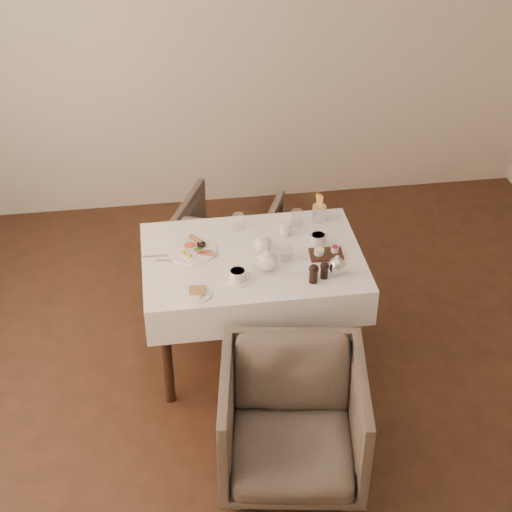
{
  "coord_description": "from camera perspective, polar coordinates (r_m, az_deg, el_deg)",
  "views": [
    {
      "loc": [
        -0.77,
        -3.1,
        3.38
      ],
      "look_at": [
        -0.25,
        0.49,
        0.82
      ],
      "focal_mm": 55.0,
      "sensor_mm": 36.0,
      "label": 1
    }
  ],
  "objects": [
    {
      "name": "condiment_board",
      "position": [
        4.57,
        5.1,
        0.2
      ],
      "size": [
        0.2,
        0.14,
        0.05
      ],
      "rotation": [
        0.0,
        0.0,
        -0.05
      ],
      "color": "black",
      "rests_on": "table"
    },
    {
      "name": "pepper_mill_right",
      "position": [
        4.37,
        4.99,
        -1.01
      ],
      "size": [
        0.05,
        0.05,
        0.11
      ],
      "primitive_type": null,
      "rotation": [
        0.0,
        0.0,
        0.01
      ],
      "color": "black",
      "rests_on": "table"
    },
    {
      "name": "silver_pot",
      "position": [
        4.4,
        5.9,
        -0.63
      ],
      "size": [
        0.13,
        0.11,
        0.13
      ],
      "primitive_type": null,
      "rotation": [
        0.0,
        0.0,
        0.14
      ],
      "color": "white",
      "rests_on": "table"
    },
    {
      "name": "armchair_near",
      "position": [
        4.15,
        2.66,
        -11.89
      ],
      "size": [
        0.84,
        0.86,
        0.69
      ],
      "primitive_type": "imported",
      "rotation": [
        0.0,
        0.0,
        -0.16
      ],
      "color": "#4A4136",
      "rests_on": "ground"
    },
    {
      "name": "teapot_centre",
      "position": [
        4.56,
        0.45,
        0.96
      ],
      "size": [
        0.17,
        0.15,
        0.12
      ],
      "primitive_type": null,
      "rotation": [
        0.0,
        0.0,
        0.3
      ],
      "color": "white",
      "rests_on": "table"
    },
    {
      "name": "teacup_near",
      "position": [
        4.34,
        -1.35,
        -1.47
      ],
      "size": [
        0.14,
        0.14,
        0.07
      ],
      "rotation": [
        0.0,
        0.0,
        -0.24
      ],
      "color": "white",
      "rests_on": "table"
    },
    {
      "name": "teapot_front",
      "position": [
        4.41,
        0.79,
        -0.28
      ],
      "size": [
        0.2,
        0.17,
        0.13
      ],
      "primitive_type": null,
      "rotation": [
        0.0,
        0.0,
        0.3
      ],
      "color": "white",
      "rests_on": "table"
    },
    {
      "name": "pepper_mill_left",
      "position": [
        4.33,
        4.21,
        -1.26
      ],
      "size": [
        0.06,
        0.06,
        0.12
      ],
      "primitive_type": null,
      "rotation": [
        0.0,
        0.0,
        -0.01
      ],
      "color": "black",
      "rests_on": "table"
    },
    {
      "name": "glass_left",
      "position": [
        4.77,
        -1.3,
        2.5
      ],
      "size": [
        0.09,
        0.09,
        0.1
      ],
      "primitive_type": "cylinder",
      "rotation": [
        0.0,
        0.0,
        -0.41
      ],
      "color": "silver",
      "rests_on": "table"
    },
    {
      "name": "cutlery_fork",
      "position": [
        4.59,
        -6.99,
        0.01
      ],
      "size": [
        0.2,
        0.02,
        0.0
      ],
      "primitive_type": "cube",
      "rotation": [
        0.0,
        0.0,
        1.55
      ],
      "color": "silver",
      "rests_on": "table"
    },
    {
      "name": "glass_right",
      "position": [
        4.81,
        3.0,
        2.78
      ],
      "size": [
        0.09,
        0.09,
        0.1
      ],
      "primitive_type": "cylinder",
      "rotation": [
        0.0,
        0.0,
        -0.43
      ],
      "color": "silver",
      "rests_on": "table"
    },
    {
      "name": "fries_cup",
      "position": [
        4.85,
        4.62,
        3.41
      ],
      "size": [
        0.09,
        0.09,
        0.18
      ],
      "rotation": [
        0.0,
        0.0,
        -0.28
      ],
      "color": "silver",
      "rests_on": "table"
    },
    {
      "name": "glass_mid",
      "position": [
        4.5,
        2.22,
        0.27
      ],
      "size": [
        0.07,
        0.07,
        0.1
      ],
      "primitive_type": "cylinder",
      "rotation": [
        0.0,
        0.0,
        0.03
      ],
      "color": "silver",
      "rests_on": "table"
    },
    {
      "name": "side_plate",
      "position": [
        4.27,
        -4.51,
        -2.74
      ],
      "size": [
        0.19,
        0.18,
        0.02
      ],
      "rotation": [
        0.0,
        0.0,
        -0.27
      ],
      "color": "white",
      "rests_on": "table"
    },
    {
      "name": "creamer",
      "position": [
        4.72,
        2.16,
        2.02
      ],
      "size": [
        0.09,
        0.09,
        0.08
      ],
      "primitive_type": "cylinder",
      "rotation": [
        0.0,
        0.0,
        0.37
      ],
      "color": "white",
      "rests_on": "table"
    },
    {
      "name": "breakfast_plate",
      "position": [
        4.61,
        -4.63,
        0.47
      ],
      "size": [
        0.29,
        0.29,
        0.04
      ],
      "rotation": [
        0.0,
        0.0,
        0.26
      ],
      "color": "white",
      "rests_on": "table"
    },
    {
      "name": "table",
      "position": [
        4.63,
        -0.26,
        -1.16
      ],
      "size": [
        1.28,
        0.88,
        0.75
      ],
      "color": "black",
      "rests_on": "ground"
    },
    {
      "name": "cutlery_knife",
      "position": [
        4.54,
        -6.06,
        -0.34
      ],
      "size": [
        0.2,
        0.04,
        0.0
      ],
      "primitive_type": "cube",
      "rotation": [
        0.0,
        0.0,
        1.42
      ],
      "color": "silver",
      "rests_on": "table"
    },
    {
      "name": "armchair_far",
      "position": [
        5.5,
        -1.96,
        1.17
      ],
      "size": [
        0.86,
        0.87,
        0.6
      ],
      "primitive_type": "imported",
      "rotation": [
        0.0,
        0.0,
        2.72
      ],
      "color": "#4A4136",
      "rests_on": "ground"
    },
    {
      "name": "teacup_far",
      "position": [
        4.65,
        4.53,
        1.18
      ],
      "size": [
        0.14,
        0.14,
        0.07
      ],
      "rotation": [
        0.0,
        0.0,
        0.43
      ],
      "color": "white",
      "rests_on": "table"
    }
  ]
}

